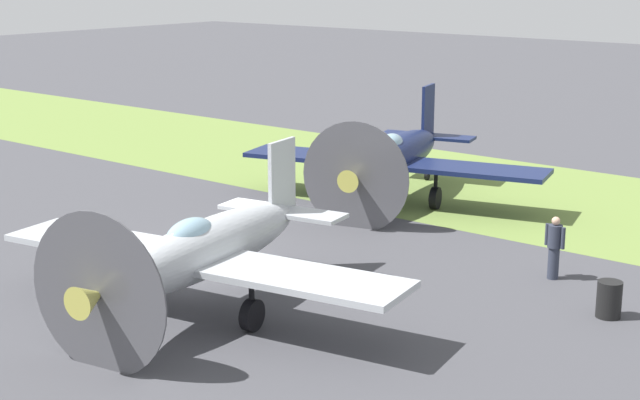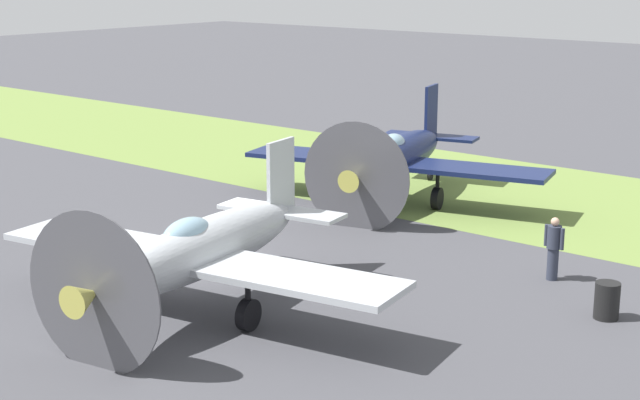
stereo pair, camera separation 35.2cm
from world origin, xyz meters
name	(u,v)px [view 1 (the left image)]	position (x,y,z in m)	size (l,w,h in m)	color
ground_plane	(211,262)	(0.00, 0.00, 0.00)	(160.00, 160.00, 0.00)	#424247
grass_verge	(447,183)	(0.00, -12.80, 0.00)	(120.00, 11.00, 0.01)	olive
airplane_lead	(203,250)	(-2.80, 2.99, 1.62)	(10.93, 8.70, 3.87)	#B2B7BC
airplane_wingman	(395,157)	(-0.05, -9.11, 1.64)	(11.02, 8.84, 3.91)	#141E47
ground_crew_chief	(554,246)	(-8.24, -4.76, 0.91)	(0.62, 0.38, 1.73)	#2D3342
fuel_drum	(609,299)	(-10.56, -2.93, 0.45)	(0.60, 0.60, 0.90)	black
runway_marker_cone	(280,178)	(4.98, -8.65, 0.22)	(0.36, 0.36, 0.44)	orange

